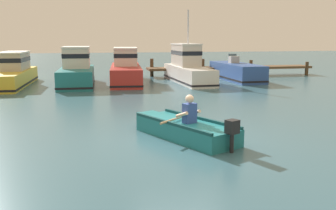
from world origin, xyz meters
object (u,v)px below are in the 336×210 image
moored_boat_red (126,69)px  moored_boat_blue (236,72)px  moored_boat_yellow (14,73)px  rowboat_with_person (184,128)px  moored_boat_white (188,68)px  moored_boat_teal (77,71)px

moored_boat_red → moored_boat_blue: (7.00, -0.15, -0.27)m
moored_boat_red → moored_boat_yellow: bearing=-178.9°
rowboat_with_person → moored_boat_white: 12.95m
moored_boat_red → rowboat_with_person: bearing=-89.2°
moored_boat_yellow → moored_boat_red: (6.31, 0.12, 0.08)m
moored_boat_yellow → moored_boat_white: 9.99m
rowboat_with_person → moored_boat_white: size_ratio=0.56×
rowboat_with_person → moored_boat_red: (-0.18, 13.11, 0.53)m
moored_boat_teal → moored_boat_blue: size_ratio=0.95×
moored_boat_teal → moored_boat_red: bearing=15.0°
moored_boat_red → moored_boat_blue: moored_boat_red is taller
rowboat_with_person → moored_boat_white: (3.49, 12.46, 0.60)m
moored_boat_white → moored_boat_blue: size_ratio=1.09×
moored_boat_teal → moored_boat_blue: bearing=3.6°
moored_boat_teal → moored_boat_red: size_ratio=0.81×
rowboat_with_person → moored_boat_yellow: bearing=116.5°
moored_boat_yellow → moored_boat_teal: 3.53m
rowboat_with_person → moored_boat_yellow: moored_boat_yellow is taller
moored_boat_yellow → rowboat_with_person: bearing=-63.5°
rowboat_with_person → moored_boat_white: moored_boat_white is taller
moored_boat_white → moored_boat_teal: bearing=-179.1°
moored_boat_blue → moored_boat_red: bearing=178.8°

